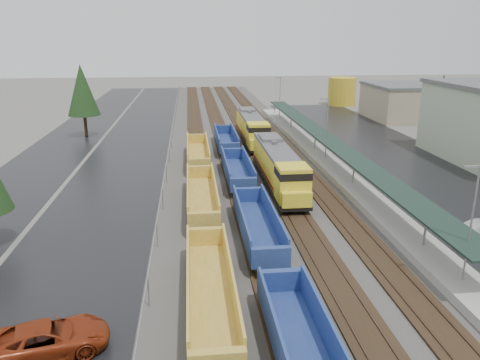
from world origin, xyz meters
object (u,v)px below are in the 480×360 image
object	(u,v)px
well_string_yellow	(210,291)
well_string_blue	(275,274)
locomotive_lead	(279,167)
locomotive_trail	(252,128)
storage_tank	(342,91)
parked_car_west_c	(47,339)

from	to	relation	value
well_string_yellow	well_string_blue	bearing A→B (deg)	21.41
locomotive_lead	locomotive_trail	size ratio (longest dim) A/B	1.00
locomotive_lead	storage_tank	xyz separation A→B (m)	(25.30, 57.90, 0.81)
well_string_yellow	well_string_blue	world-z (taller)	well_string_blue
storage_tank	well_string_yellow	bearing A→B (deg)	-112.70
locomotive_lead	parked_car_west_c	size ratio (longest dim) A/B	3.16
well_string_yellow	parked_car_west_c	bearing A→B (deg)	-159.20
locomotive_trail	well_string_blue	world-z (taller)	locomotive_trail
well_string_yellow	parked_car_west_c	world-z (taller)	well_string_yellow
locomotive_lead	well_string_yellow	distance (m)	23.16
well_string_yellow	parked_car_west_c	distance (m)	8.69
locomotive_lead	locomotive_trail	world-z (taller)	same
locomotive_trail	storage_tank	distance (m)	44.75
locomotive_trail	parked_car_west_c	xyz separation A→B (m)	(-16.12, -45.79, -1.45)
locomotive_lead	well_string_yellow	world-z (taller)	locomotive_lead
locomotive_lead	well_string_blue	world-z (taller)	locomotive_lead
parked_car_west_c	well_string_blue	bearing A→B (deg)	-84.22
well_string_yellow	locomotive_lead	bearing A→B (deg)	69.77
locomotive_trail	well_string_yellow	size ratio (longest dim) A/B	0.23
well_string_blue	storage_tank	size ratio (longest dim) A/B	14.48
locomotive_lead	storage_tank	size ratio (longest dim) A/B	3.03
locomotive_trail	well_string_yellow	world-z (taller)	locomotive_trail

